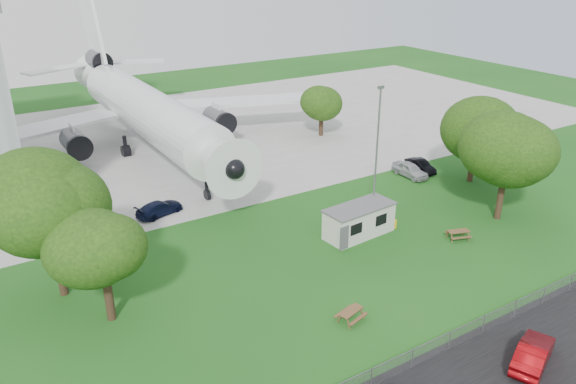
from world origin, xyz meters
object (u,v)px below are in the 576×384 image
picnic_east (458,239)px  car_centre_sedan (533,354)px  airliner (143,107)px  site_cabin (359,221)px  picnic_west (351,320)px

picnic_east → car_centre_sedan: 15.38m
airliner → picnic_east: 38.89m
site_cabin → picnic_east: (6.50, -4.99, -1.31)m
airliner → picnic_east: size_ratio=26.52×
site_cabin → picnic_east: bearing=-37.5°
airliner → site_cabin: (7.75, -30.81, -3.96)m
picnic_west → picnic_east: (14.44, 4.16, 0.00)m
picnic_east → airliner: bearing=131.4°
site_cabin → picnic_west: (-7.94, -9.15, -1.31)m
airliner → picnic_east: airliner is taller
airliner → picnic_west: (-0.19, -39.96, -5.27)m
car_centre_sedan → picnic_west: bearing=12.2°
site_cabin → car_centre_sedan: bearing=-95.3°
picnic_west → car_centre_sedan: (6.28, -8.86, 0.75)m
airliner → picnic_east: (14.25, -35.80, -5.27)m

